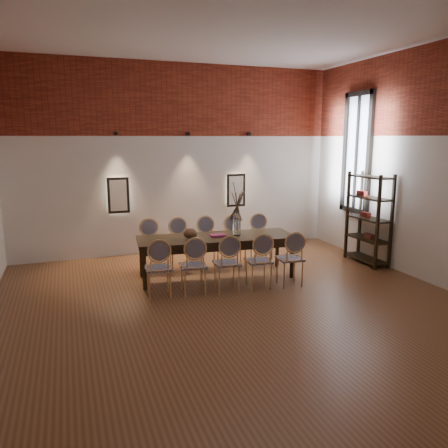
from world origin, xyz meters
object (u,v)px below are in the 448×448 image
object	(u,v)px
chair_near_b	(193,265)
chair_near_a	(158,268)
chair_near_d	(259,261)
bowl	(190,234)
chair_near_c	(227,263)
chair_far_c	(208,243)
shelving_rack	(368,218)
dining_table	(216,257)
chair_near_e	(290,258)
chair_far_d	(235,241)
vase	(237,227)
chair_far_a	(150,246)
book	(218,235)
chair_far_e	(262,239)
chair_far_b	(180,244)

from	to	relation	value
chair_near_b	chair_near_a	bearing A→B (deg)	180.00
chair_near_d	bowl	xyz separation A→B (m)	(-0.95, 0.77, 0.37)
chair_near_c	chair_near_b	bearing A→B (deg)	-180.00
chair_far_c	shelving_rack	distance (m)	3.21
dining_table	chair_near_e	distance (m)	1.32
chair_near_c	chair_far_d	distance (m)	1.55
vase	chair_far_a	bearing A→B (deg)	148.37
chair_far_a	book	xyz separation A→B (m)	(1.06, -0.81, 0.30)
bowl	chair_near_d	bearing A→B (deg)	-38.92
chair_near_b	chair_far_e	bearing A→B (deg)	41.17
chair_far_a	chair_far_c	distance (m)	1.10
chair_near_e	chair_far_a	distance (m)	2.64
chair_far_a	shelving_rack	world-z (taller)	shelving_rack
chair_near_a	chair_near_b	world-z (taller)	same
chair_far_b	chair_far_d	distance (m)	1.10
chair_far_c	shelving_rack	xyz separation A→B (m)	(3.07, -0.85, 0.43)
chair_near_e	bowl	size ratio (longest dim) A/B	3.92
chair_near_d	chair_far_e	distance (m)	1.55
chair_near_b	vase	bearing A→B (deg)	37.95
chair_near_c	chair_far_a	size ratio (longest dim) A/B	1.00
chair_near_d	book	bearing A→B (deg)	125.18
chair_near_c	chair_far_c	xyz separation A→B (m)	(0.14, 1.44, 0.00)
chair_near_a	chair_near_c	size ratio (longest dim) A/B	1.00
shelving_rack	chair_far_b	bearing A→B (deg)	165.93
chair_near_a	bowl	world-z (taller)	chair_near_a
chair_far_b	shelving_rack	size ratio (longest dim) A/B	0.52
chair_far_c	bowl	bearing A→B (deg)	58.63
chair_far_e	book	bearing A→B (deg)	33.23
dining_table	chair_near_d	size ratio (longest dim) A/B	2.93
chair_far_c	bowl	distance (m)	0.98
chair_near_d	vase	bearing A→B (deg)	103.63
chair_near_e	chair_near_a	bearing A→B (deg)	180.00
dining_table	chair_near_d	xyz separation A→B (m)	(0.48, -0.77, 0.09)
book	chair_near_b	bearing A→B (deg)	-133.53
chair_near_c	chair_far_c	distance (m)	1.45
chair_far_c	chair_far_d	world-z (taller)	same
chair_far_b	chair_far_c	size ratio (longest dim) A/B	1.00
chair_far_b	chair_far_d	bearing A→B (deg)	-180.00
chair_near_b	chair_far_b	world-z (taller)	same
dining_table	chair_far_c	xyz separation A→B (m)	(0.07, 0.72, 0.09)
vase	shelving_rack	world-z (taller)	shelving_rack
chair_near_d	chair_far_c	size ratio (longest dim) A/B	1.00
chair_far_c	chair_far_e	world-z (taller)	same
dining_table	bowl	bearing A→B (deg)	-173.94
chair_far_e	book	xyz separation A→B (m)	(-1.14, -0.60, 0.30)
chair_near_c	chair_far_b	size ratio (longest dim) A/B	1.00
chair_near_e	chair_far_d	size ratio (longest dim) A/B	1.00
book	chair_far_e	bearing A→B (deg)	27.67
chair_far_e	chair_far_c	bearing A→B (deg)	0.00
chair_near_b	chair_near_e	xyz separation A→B (m)	(1.64, -0.16, 0.00)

